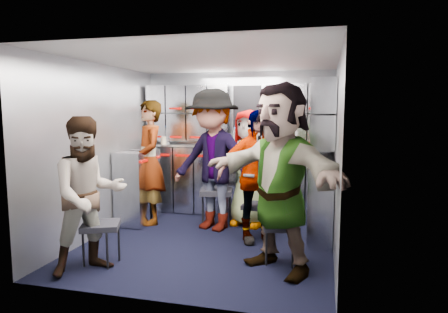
% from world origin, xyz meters
% --- Properties ---
extents(floor, '(3.00, 3.00, 0.00)m').
position_xyz_m(floor, '(0.00, 0.00, 0.00)').
color(floor, black).
rests_on(floor, ground).
extents(wall_back, '(2.80, 0.04, 2.10)m').
position_xyz_m(wall_back, '(0.00, 1.50, 1.05)').
color(wall_back, '#979BA4').
rests_on(wall_back, ground).
extents(wall_left, '(0.04, 3.00, 2.10)m').
position_xyz_m(wall_left, '(-1.40, 0.00, 1.05)').
color(wall_left, '#979BA4').
rests_on(wall_left, ground).
extents(wall_right, '(0.04, 3.00, 2.10)m').
position_xyz_m(wall_right, '(1.40, 0.00, 1.05)').
color(wall_right, '#979BA4').
rests_on(wall_right, ground).
extents(ceiling, '(2.80, 3.00, 0.02)m').
position_xyz_m(ceiling, '(0.00, 0.00, 2.10)').
color(ceiling, silver).
rests_on(ceiling, wall_back).
extents(cart_bank_back, '(2.68, 0.38, 0.99)m').
position_xyz_m(cart_bank_back, '(0.00, 1.29, 0.49)').
color(cart_bank_back, '#A4A9B4').
rests_on(cart_bank_back, ground).
extents(cart_bank_left, '(0.38, 0.76, 0.99)m').
position_xyz_m(cart_bank_left, '(-1.19, 0.56, 0.49)').
color(cart_bank_left, '#A4A9B4').
rests_on(cart_bank_left, ground).
extents(counter, '(2.68, 0.42, 0.03)m').
position_xyz_m(counter, '(0.00, 1.29, 1.01)').
color(counter, silver).
rests_on(counter, cart_bank_back).
extents(locker_bank_back, '(2.68, 0.28, 0.82)m').
position_xyz_m(locker_bank_back, '(0.00, 1.35, 1.49)').
color(locker_bank_back, '#A4A9B4').
rests_on(locker_bank_back, wall_back).
extents(locker_bank_right, '(0.28, 1.00, 0.82)m').
position_xyz_m(locker_bank_right, '(1.25, 0.70, 1.49)').
color(locker_bank_right, '#A4A9B4').
rests_on(locker_bank_right, wall_right).
extents(right_cabinet, '(0.28, 1.20, 1.00)m').
position_xyz_m(right_cabinet, '(1.25, 0.60, 0.50)').
color(right_cabinet, '#A4A9B4').
rests_on(right_cabinet, ground).
extents(coffee_niche, '(0.46, 0.16, 0.84)m').
position_xyz_m(coffee_niche, '(0.18, 1.41, 1.47)').
color(coffee_niche, black).
rests_on(coffee_niche, wall_back).
extents(red_latch_strip, '(2.60, 0.02, 0.03)m').
position_xyz_m(red_latch_strip, '(0.00, 1.09, 0.88)').
color(red_latch_strip, '#B20904').
rests_on(red_latch_strip, cart_bank_back).
extents(jump_seat_near_left, '(0.46, 0.45, 0.42)m').
position_xyz_m(jump_seat_near_left, '(-0.87, -0.90, 0.37)').
color(jump_seat_near_left, black).
rests_on(jump_seat_near_left, ground).
extents(jump_seat_mid_left, '(0.48, 0.46, 0.49)m').
position_xyz_m(jump_seat_mid_left, '(-0.11, 0.70, 0.43)').
color(jump_seat_mid_left, black).
rests_on(jump_seat_mid_left, ground).
extents(jump_seat_center, '(0.40, 0.39, 0.41)m').
position_xyz_m(jump_seat_center, '(0.30, 1.01, 0.36)').
color(jump_seat_center, black).
rests_on(jump_seat_center, ground).
extents(jump_seat_mid_right, '(0.37, 0.35, 0.41)m').
position_xyz_m(jump_seat_mid_right, '(0.50, 0.36, 0.36)').
color(jump_seat_mid_right, black).
rests_on(jump_seat_mid_right, ground).
extents(jump_seat_near_right, '(0.41, 0.39, 0.42)m').
position_xyz_m(jump_seat_near_right, '(0.87, -0.43, 0.37)').
color(jump_seat_near_right, black).
rests_on(jump_seat_near_right, ground).
extents(attendant_standing, '(0.68, 0.73, 1.67)m').
position_xyz_m(attendant_standing, '(-1.02, 0.59, 0.84)').
color(attendant_standing, black).
rests_on(attendant_standing, ground).
extents(attendant_arc_a, '(0.90, 0.91, 1.49)m').
position_xyz_m(attendant_arc_a, '(-0.87, -1.08, 0.74)').
color(attendant_arc_a, black).
rests_on(attendant_arc_a, ground).
extents(attendant_arc_b, '(1.32, 1.01, 1.80)m').
position_xyz_m(attendant_arc_b, '(-0.11, 0.52, 0.90)').
color(attendant_arc_b, black).
rests_on(attendant_arc_b, ground).
extents(attendant_arc_c, '(0.84, 0.64, 1.54)m').
position_xyz_m(attendant_arc_c, '(0.30, 0.83, 0.77)').
color(attendant_arc_c, black).
rests_on(attendant_arc_c, ground).
extents(attendant_arc_d, '(0.98, 0.72, 1.54)m').
position_xyz_m(attendant_arc_d, '(0.50, 0.18, 0.77)').
color(attendant_arc_d, black).
rests_on(attendant_arc_d, ground).
extents(attendant_arc_e, '(1.67, 1.42, 1.81)m').
position_xyz_m(attendant_arc_e, '(0.87, -0.61, 0.91)').
color(attendant_arc_e, black).
rests_on(attendant_arc_e, ground).
extents(bottle_left, '(0.06, 0.06, 0.25)m').
position_xyz_m(bottle_left, '(-1.03, 1.24, 1.16)').
color(bottle_left, white).
rests_on(bottle_left, counter).
extents(bottle_mid, '(0.07, 0.07, 0.24)m').
position_xyz_m(bottle_mid, '(0.02, 1.24, 1.15)').
color(bottle_mid, white).
rests_on(bottle_mid, counter).
extents(bottle_right, '(0.07, 0.07, 0.23)m').
position_xyz_m(bottle_right, '(0.89, 1.24, 1.15)').
color(bottle_right, white).
rests_on(bottle_right, counter).
extents(cup_left, '(0.08, 0.08, 0.11)m').
position_xyz_m(cup_left, '(-1.08, 1.23, 1.09)').
color(cup_left, tan).
rests_on(cup_left, counter).
extents(cup_right, '(0.08, 0.08, 0.10)m').
position_xyz_m(cup_right, '(0.63, 1.23, 1.08)').
color(cup_right, tan).
rests_on(cup_right, counter).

